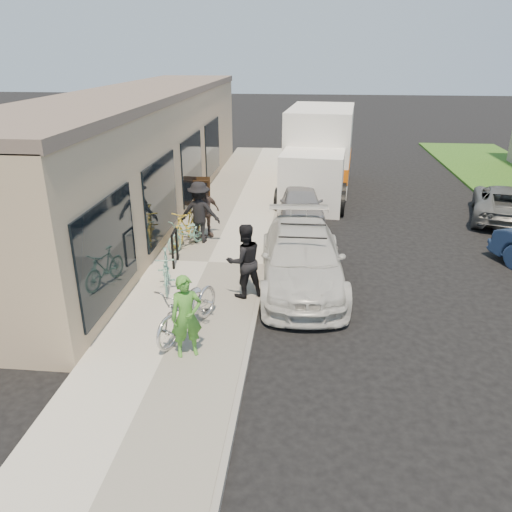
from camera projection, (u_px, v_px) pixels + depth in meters
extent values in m
plane|color=black|center=(274.00, 327.00, 10.64)|extent=(120.00, 120.00, 0.00)
cube|color=beige|center=(208.00, 264.00, 13.56)|extent=(3.00, 34.00, 0.15)
cube|color=gray|center=(265.00, 267.00, 13.42)|extent=(0.12, 34.00, 0.13)
cube|color=tan|center=(143.00, 155.00, 17.71)|extent=(3.50, 20.00, 4.00)
cube|color=#6C5C52|center=(137.00, 93.00, 16.91)|extent=(3.60, 20.00, 0.25)
cube|color=black|center=(108.00, 251.00, 10.35)|extent=(0.06, 3.00, 2.20)
cube|color=black|center=(161.00, 199.00, 14.03)|extent=(0.06, 3.00, 2.20)
cube|color=black|center=(192.00, 168.00, 17.70)|extent=(0.06, 3.00, 2.20)
cube|color=black|center=(212.00, 147.00, 21.38)|extent=(0.06, 3.00, 2.20)
cylinder|color=black|center=(173.00, 253.00, 12.93)|extent=(0.06, 0.06, 0.91)
cylinder|color=black|center=(177.00, 244.00, 13.49)|extent=(0.06, 0.06, 0.91)
cylinder|color=black|center=(174.00, 232.00, 13.03)|extent=(0.11, 0.61, 0.06)
cube|color=black|center=(201.00, 193.00, 18.07)|extent=(0.63, 0.31, 1.00)
cube|color=black|center=(202.00, 191.00, 18.41)|extent=(0.63, 0.31, 1.00)
cube|color=black|center=(201.00, 192.00, 18.02)|extent=(0.50, 0.21, 0.72)
imported|color=silver|center=(302.00, 258.00, 12.31)|extent=(2.31, 5.02, 1.42)
cylinder|color=black|center=(303.00, 238.00, 11.54)|extent=(1.13, 0.04, 0.04)
cylinder|color=black|center=(303.00, 225.00, 12.41)|extent=(1.13, 0.04, 0.04)
imported|color=gray|center=(300.00, 202.00, 17.17)|extent=(1.78, 3.70, 1.22)
cube|color=white|center=(312.00, 181.00, 18.10)|extent=(2.40, 2.40, 2.09)
cube|color=black|center=(312.00, 169.00, 17.94)|extent=(2.04, 0.26, 0.99)
cube|color=white|center=(320.00, 147.00, 20.85)|extent=(2.97, 4.85, 3.20)
cube|color=#D8600C|center=(319.00, 164.00, 21.12)|extent=(2.99, 4.87, 0.61)
cylinder|color=black|center=(279.00, 200.00, 18.04)|extent=(0.36, 0.90, 0.88)
cylinder|color=black|center=(341.00, 203.00, 17.64)|extent=(0.36, 0.90, 0.88)
cylinder|color=black|center=(284.00, 191.00, 19.13)|extent=(0.36, 0.90, 0.88)
cylinder|color=black|center=(342.00, 194.00, 18.74)|extent=(0.36, 0.90, 0.88)
cylinder|color=black|center=(297.00, 168.00, 22.93)|extent=(0.36, 0.90, 0.88)
cylinder|color=black|center=(346.00, 170.00, 22.53)|extent=(0.36, 0.90, 0.88)
imported|color=#56595B|center=(504.00, 202.00, 17.23)|extent=(3.07, 4.59, 1.17)
imported|color=silver|center=(188.00, 308.00, 9.96)|extent=(1.41, 2.24, 1.11)
imported|color=#479030|center=(186.00, 317.00, 9.14)|extent=(0.69, 0.58, 1.61)
imported|color=black|center=(244.00, 261.00, 11.36)|extent=(1.06, 0.99, 1.76)
imported|color=#82C1AB|center=(166.00, 270.00, 11.90)|extent=(0.79, 1.59, 0.92)
imported|color=#82C1AB|center=(187.00, 233.00, 14.36)|extent=(1.26, 1.72, 0.86)
imported|color=gold|center=(186.00, 226.00, 14.70)|extent=(0.96, 1.82, 1.05)
imported|color=black|center=(200.00, 212.00, 14.61)|extent=(1.20, 0.71, 1.83)
imported|color=brown|center=(205.00, 212.00, 15.08)|extent=(0.97, 0.88, 1.59)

